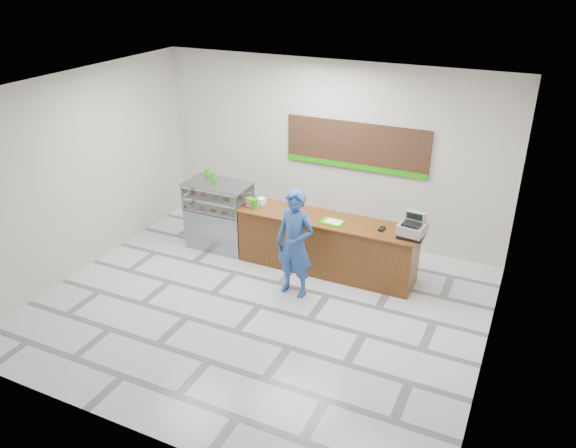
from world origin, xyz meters
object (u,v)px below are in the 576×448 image
at_px(sales_counter, 326,245).
at_px(cash_register, 413,228).
at_px(display_case, 219,215).
at_px(serving_tray, 332,222).
at_px(customer, 295,244).

bearing_deg(sales_counter, cash_register, -1.06).
height_order(display_case, serving_tray, display_case).
bearing_deg(customer, sales_counter, 84.37).
distance_m(sales_counter, customer, 1.03).
bearing_deg(serving_tray, display_case, -179.38).
bearing_deg(sales_counter, serving_tray, -36.80).
bearing_deg(serving_tray, customer, -109.11).
bearing_deg(customer, display_case, 162.02).
distance_m(sales_counter, display_case, 2.23).
bearing_deg(display_case, cash_register, -0.43).
bearing_deg(sales_counter, customer, -102.09).
relative_size(display_case, serving_tray, 3.31).
height_order(cash_register, customer, customer).
relative_size(sales_counter, serving_tray, 8.11).
height_order(display_case, cash_register, cash_register).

